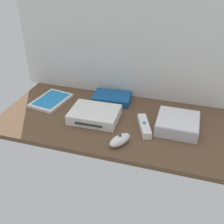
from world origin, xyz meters
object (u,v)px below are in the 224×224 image
object	(u,v)px
mini_computer	(178,123)
remote_wand	(144,126)
game_console	(95,115)
game_case	(51,100)
network_router	(112,98)
remote_nunchuk	(120,140)

from	to	relation	value
mini_computer	remote_wand	distance (cm)	13.86
game_console	mini_computer	size ratio (longest dim) A/B	1.25
remote_wand	game_case	bearing A→B (deg)	147.68
game_case	remote_wand	world-z (taller)	remote_wand
mini_computer	game_case	size ratio (longest dim) A/B	0.81
game_console	remote_wand	world-z (taller)	game_console
game_case	network_router	distance (cm)	29.76
remote_nunchuk	mini_computer	bearing A→B (deg)	70.81
mini_computer	remote_wand	world-z (taller)	mini_computer
mini_computer	remote_nunchuk	distance (cm)	26.33
remote_wand	remote_nunchuk	size ratio (longest dim) A/B	1.39
network_router	remote_wand	size ratio (longest dim) A/B	1.25
game_console	mini_computer	bearing A→B (deg)	3.16
network_router	game_console	bearing A→B (deg)	-102.80
game_console	remote_nunchuk	xyz separation A→B (cm)	(15.39, -14.11, -0.16)
mini_computer	game_case	distance (cm)	61.48
game_console	remote_nunchuk	bearing A→B (deg)	-43.90
network_router	mini_computer	bearing A→B (deg)	-28.29
game_console	game_case	world-z (taller)	game_console
remote_wand	game_console	bearing A→B (deg)	155.44
mini_computer	network_router	world-z (taller)	mini_computer
game_case	network_router	size ratio (longest dim) A/B	1.11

